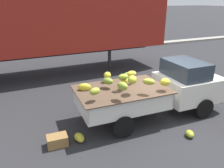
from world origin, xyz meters
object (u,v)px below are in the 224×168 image
Objects in this scene: fallen_banana_bunch_near_tailgate at (79,137)px; produce_crate at (57,141)px; pickup_truck at (173,86)px; semi_trailer at (44,23)px; fallen_banana_bunch_by_wheel at (190,134)px.

fallen_banana_bunch_near_tailgate is 0.77× the size of produce_crate.
semi_trailer is at bearing 121.26° from pickup_truck.
pickup_truck is at bearing -61.23° from semi_trailer.
semi_trailer is 6.54m from produce_crate.
pickup_truck is at bearing 7.26° from fallen_banana_bunch_near_tailgate.
semi_trailer is 39.89× the size of fallen_banana_bunch_by_wheel.
pickup_truck is 3.48m from fallen_banana_bunch_near_tailgate.
pickup_truck is 1.76m from fallen_banana_bunch_by_wheel.
produce_crate is (-0.58, 0.03, 0.05)m from fallen_banana_bunch_near_tailgate.
pickup_truck is 6.70m from semi_trailer.
fallen_banana_bunch_by_wheel is at bearing -70.19° from semi_trailer.
semi_trailer is 6.54m from fallen_banana_bunch_near_tailgate.
semi_trailer is 23.15× the size of produce_crate.
semi_trailer is (-3.21, 5.64, 1.66)m from pickup_truck.
produce_crate reaches higher than fallen_banana_bunch_by_wheel.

